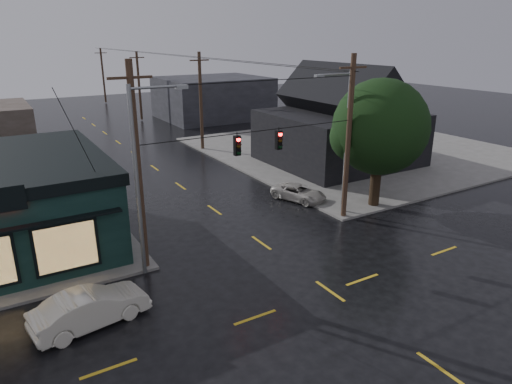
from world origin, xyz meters
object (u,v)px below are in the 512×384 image
utility_pole_ne (343,218)px  suv_silver (299,193)px  sedan_cream (91,308)px  corner_tree (380,127)px  utility_pole_nw (147,268)px

utility_pole_ne → suv_silver: size_ratio=2.53×
utility_pole_ne → sedan_cream: size_ratio=2.21×
utility_pole_ne → corner_tree: bearing=9.0°
utility_pole_nw → utility_pole_ne: 13.00m
utility_pole_nw → suv_silver: utility_pole_nw is taller
suv_silver → corner_tree: bearing=-65.5°
corner_tree → sedan_cream: size_ratio=1.84×
utility_pole_nw → suv_silver: 13.19m
utility_pole_nw → corner_tree: bearing=1.8°
utility_pole_nw → suv_silver: (12.50, 4.18, 0.56)m
utility_pole_nw → utility_pole_ne: size_ratio=1.00×
utility_pole_ne → sedan_cream: utility_pole_ne is taller
utility_pole_nw → utility_pole_ne: bearing=0.0°
suv_silver → sedan_cream: bearing=-174.4°
corner_tree → suv_silver: 7.14m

